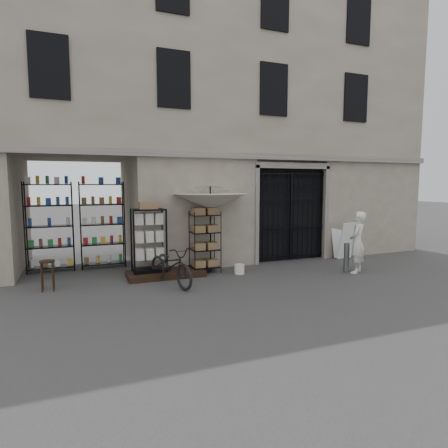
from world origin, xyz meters
name	(u,v)px	position (x,y,z in m)	size (l,w,h in m)	color
ground	(274,282)	(0.00, 0.00, 0.00)	(80.00, 80.00, 0.00)	black
main_building	(218,122)	(0.00, 4.00, 4.50)	(14.00, 4.00, 9.00)	gray
shop_recess	(78,219)	(-4.50, 2.80, 1.50)	(3.00, 1.70, 3.00)	black
shop_shelving	(77,226)	(-4.55, 3.30, 1.25)	(2.70, 0.50, 2.50)	black
iron_gate	(288,213)	(1.75, 2.28, 1.50)	(2.50, 0.21, 3.00)	black
step_platform	(166,274)	(-2.40, 1.55, 0.07)	(2.00, 0.90, 0.15)	black
display_cabinet	(149,244)	(-2.81, 1.62, 0.89)	(0.83, 0.52, 1.79)	black
wire_rack	(205,243)	(-1.28, 1.62, 0.83)	(0.83, 0.66, 1.70)	black
market_umbrella	(210,197)	(-1.10, 1.66, 2.07)	(1.85, 1.89, 2.88)	black
white_bucket	(239,269)	(-0.47, 1.10, 0.13)	(0.27, 0.27, 0.26)	silver
bicycle	(171,285)	(-2.46, 0.68, 0.00)	(0.64, 0.97, 1.85)	black
wooden_stool	(48,275)	(-5.21, 1.24, 0.37)	(0.40, 0.40, 0.70)	black
steel_bollard	(346,258)	(2.40, 0.23, 0.40)	(0.15, 0.15, 0.81)	slate
shopkeeper	(356,273)	(2.59, 0.04, 0.00)	(0.62, 1.69, 0.41)	silver
easel_sign	(343,240)	(3.53, 1.76, 0.62)	(0.60, 0.68, 1.19)	silver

